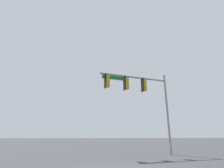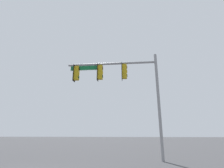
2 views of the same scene
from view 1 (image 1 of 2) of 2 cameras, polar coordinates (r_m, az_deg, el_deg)
The scene contains 1 object.
signal_pole_near at distance 16.30m, azimuth 9.11°, elevation -2.27°, with size 6.72×1.20×7.45m.
Camera 1 is at (2.22, 8.68, 1.54)m, focal length 28.00 mm.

